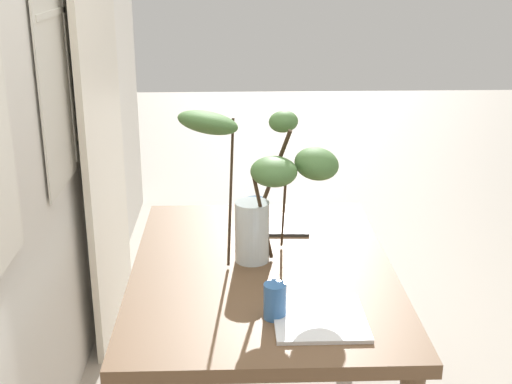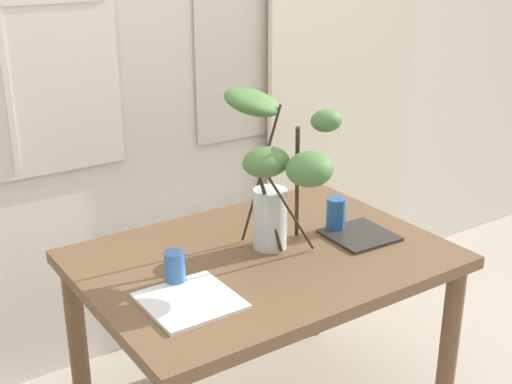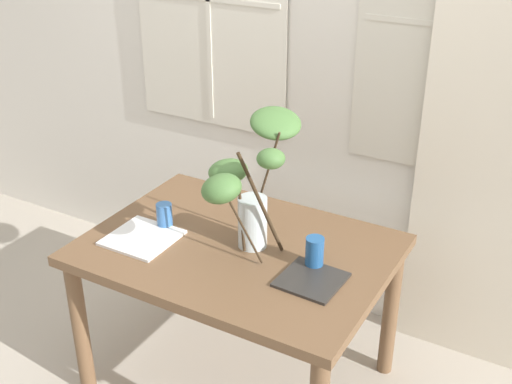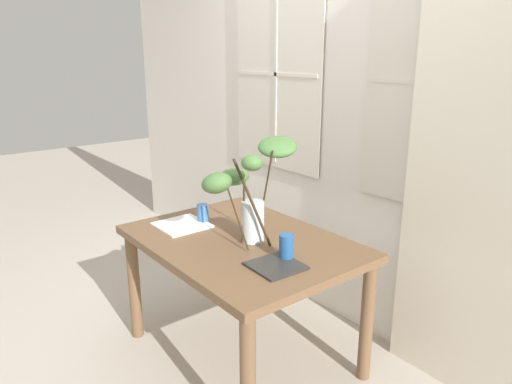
{
  "view_description": "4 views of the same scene",
  "coord_description": "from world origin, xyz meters",
  "views": [
    {
      "loc": [
        -2.18,
        0.1,
        1.77
      ],
      "look_at": [
        0.11,
        0.02,
        0.97
      ],
      "focal_mm": 48.13,
      "sensor_mm": 36.0,
      "label": 1
    },
    {
      "loc": [
        -1.24,
        -1.78,
        1.78
      ],
      "look_at": [
        0.03,
        0.09,
        0.93
      ],
      "focal_mm": 47.77,
      "sensor_mm": 36.0,
      "label": 2
    },
    {
      "loc": [
        1.22,
        -1.98,
        2.16
      ],
      "look_at": [
        0.09,
        0.0,
        1.0
      ],
      "focal_mm": 45.74,
      "sensor_mm": 36.0,
      "label": 3
    },
    {
      "loc": [
        1.94,
        -1.44,
        1.71
      ],
      "look_at": [
        0.13,
        -0.0,
        1.03
      ],
      "focal_mm": 33.46,
      "sensor_mm": 36.0,
      "label": 4
    }
  ],
  "objects": [
    {
      "name": "vase_with_branches",
      "position": [
        0.06,
        0.01,
        1.04
      ],
      "size": [
        0.41,
        0.57,
        0.58
      ],
      "color": "silver",
      "rests_on": "dining_table"
    },
    {
      "name": "ground",
      "position": [
        0.0,
        0.0,
        0.0
      ],
      "size": [
        14.0,
        14.0,
        0.0
      ],
      "primitive_type": "plane",
      "color": "#B7AD9E"
    },
    {
      "name": "drinking_glass_blue_right",
      "position": [
        0.35,
        0.02,
        0.79
      ],
      "size": [
        0.07,
        0.07,
        0.13
      ],
      "primitive_type": "cylinder",
      "color": "#235693",
      "rests_on": "dining_table"
    },
    {
      "name": "back_wall_with_windows",
      "position": [
        -0.0,
        0.83,
        1.4
      ],
      "size": [
        5.35,
        0.14,
        2.8
      ],
      "color": "silver",
      "rests_on": "ground"
    },
    {
      "name": "drinking_glass_blue_left",
      "position": [
        -0.36,
        -0.02,
        0.78
      ],
      "size": [
        0.07,
        0.07,
        0.11
      ],
      "primitive_type": "cylinder",
      "color": "#386BAD",
      "rests_on": "dining_table"
    },
    {
      "name": "plate_square_right",
      "position": [
        0.38,
        -0.08,
        0.73
      ],
      "size": [
        0.24,
        0.24,
        0.01
      ],
      "primitive_type": "cube",
      "rotation": [
        0.0,
        0.0,
        -0.04
      ],
      "color": "#2D2B28",
      "rests_on": "dining_table"
    },
    {
      "name": "dining_table",
      "position": [
        0.0,
        0.0,
        0.63
      ],
      "size": [
        1.25,
        0.91,
        0.73
      ],
      "color": "brown",
      "rests_on": "ground"
    },
    {
      "name": "plate_square_left",
      "position": [
        -0.38,
        -0.15,
        0.73
      ],
      "size": [
        0.27,
        0.27,
        0.01
      ],
      "primitive_type": "cube",
      "rotation": [
        0.0,
        0.0,
        -0.0
      ],
      "color": "white",
      "rests_on": "dining_table"
    }
  ]
}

